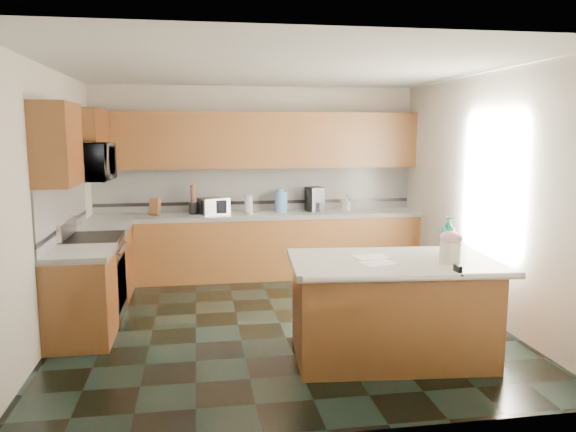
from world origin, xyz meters
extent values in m
plane|color=black|center=(0.00, 0.00, 0.00)|extent=(4.60, 4.60, 0.00)
plane|color=white|center=(0.00, 0.00, 2.70)|extent=(4.60, 4.60, 0.00)
cube|color=beige|center=(0.00, 2.32, 1.35)|extent=(4.60, 0.04, 2.70)
cube|color=beige|center=(0.00, -2.32, 1.35)|extent=(4.60, 0.04, 2.70)
cube|color=beige|center=(-2.32, 0.00, 1.35)|extent=(0.04, 4.60, 2.70)
cube|color=beige|center=(2.32, 0.00, 1.35)|extent=(0.04, 4.60, 2.70)
cube|color=#3B1808|center=(0.00, 2.00, 0.43)|extent=(4.60, 0.60, 0.86)
cube|color=white|center=(0.00, 2.00, 0.89)|extent=(4.60, 0.64, 0.06)
cube|color=#3B1808|center=(0.00, 2.13, 1.94)|extent=(4.60, 0.33, 0.78)
cube|color=silver|center=(0.00, 2.29, 1.24)|extent=(4.60, 0.02, 0.63)
cube|color=black|center=(0.00, 2.28, 1.04)|extent=(4.60, 0.01, 0.05)
cube|color=#3B1808|center=(-2.00, 1.29, 0.43)|extent=(0.60, 0.82, 0.86)
cube|color=white|center=(-2.00, 1.29, 0.89)|extent=(0.64, 0.82, 0.06)
cube|color=#3B1808|center=(-2.00, -0.24, 0.43)|extent=(0.60, 0.72, 0.86)
cube|color=white|center=(-2.00, -0.24, 0.89)|extent=(0.64, 0.72, 0.06)
cube|color=silver|center=(-2.29, 0.55, 1.24)|extent=(0.02, 2.30, 0.63)
cube|color=black|center=(-2.28, 0.55, 1.04)|extent=(0.01, 2.30, 0.05)
cube|color=#3B1808|center=(-2.13, 1.42, 1.94)|extent=(0.33, 1.09, 0.78)
cube|color=#3B1808|center=(-2.13, -0.24, 1.94)|extent=(0.33, 0.72, 0.78)
cube|color=#B7B7BC|center=(-2.00, 0.50, 0.44)|extent=(0.60, 0.76, 0.88)
cube|color=black|center=(-1.71, 0.50, 0.40)|extent=(0.02, 0.68, 0.55)
cube|color=black|center=(-2.00, 0.50, 0.90)|extent=(0.62, 0.78, 0.04)
cylinder|color=#B7B7BC|center=(-1.68, 0.50, 0.78)|extent=(0.02, 0.66, 0.02)
cube|color=#B7B7BC|center=(-2.26, 0.50, 1.02)|extent=(0.06, 0.76, 0.18)
imported|color=#B7B7BC|center=(-2.00, 0.50, 1.73)|extent=(0.50, 0.73, 0.41)
cube|color=#3B1808|center=(0.87, -1.08, 0.43)|extent=(1.80, 1.13, 0.86)
cube|color=white|center=(0.87, -1.08, 0.89)|extent=(1.91, 1.24, 0.06)
cylinder|color=white|center=(0.87, -1.62, 0.89)|extent=(1.82, 0.22, 0.06)
cylinder|color=beige|center=(1.32, -1.28, 1.01)|extent=(0.24, 0.24, 0.19)
ellipsoid|color=pink|center=(1.32, -1.28, 1.14)|extent=(0.20, 0.20, 0.12)
cylinder|color=tan|center=(1.32, -1.28, 1.18)|extent=(0.06, 0.02, 0.02)
sphere|color=tan|center=(1.29, -1.28, 1.18)|extent=(0.03, 0.03, 0.03)
sphere|color=tan|center=(1.35, -1.28, 1.18)|extent=(0.03, 0.03, 0.03)
imported|color=#1F8D6F|center=(1.45, -0.96, 1.10)|extent=(0.18, 0.18, 0.35)
cube|color=white|center=(0.70, -1.21, 0.92)|extent=(0.34, 0.29, 0.00)
cube|color=white|center=(0.71, -0.96, 0.92)|extent=(0.33, 0.27, 0.00)
cube|color=black|center=(1.24, -1.60, 0.93)|extent=(0.03, 0.10, 0.09)
cylinder|color=black|center=(1.24, -1.66, 0.91)|extent=(0.02, 0.07, 0.02)
cube|color=#472814|center=(-1.43, 2.05, 1.03)|extent=(0.17, 0.20, 0.24)
cylinder|color=black|center=(-0.91, 2.08, 1.00)|extent=(0.13, 0.13, 0.17)
cylinder|color=#472814|center=(-0.91, 2.08, 1.21)|extent=(0.08, 0.08, 0.24)
cube|color=#B7B7BC|center=(-0.63, 2.05, 1.03)|extent=(0.46, 0.40, 0.22)
cube|color=black|center=(-0.63, 1.93, 1.03)|extent=(0.35, 0.01, 0.18)
cylinder|color=white|center=(-0.13, 2.10, 1.04)|extent=(0.11, 0.11, 0.25)
cylinder|color=#B7B7BC|center=(-0.13, 2.10, 0.93)|extent=(0.17, 0.17, 0.01)
cylinder|color=#6091D1|center=(0.33, 2.06, 1.07)|extent=(0.18, 0.18, 0.30)
cylinder|color=#6091D1|center=(0.33, 2.06, 1.24)|extent=(0.08, 0.08, 0.04)
cube|color=black|center=(0.82, 2.08, 1.10)|extent=(0.26, 0.28, 0.35)
cylinder|color=black|center=(0.82, 2.03, 0.99)|extent=(0.14, 0.14, 0.14)
imported|color=white|center=(1.29, 2.05, 1.02)|extent=(0.13, 0.13, 0.20)
cylinder|color=red|center=(1.29, 2.05, 1.14)|extent=(0.02, 0.02, 0.03)
cube|color=white|center=(2.29, -0.20, 1.50)|extent=(0.02, 1.40, 1.10)
camera|label=1|loc=(-0.85, -5.79, 2.05)|focal=35.00mm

